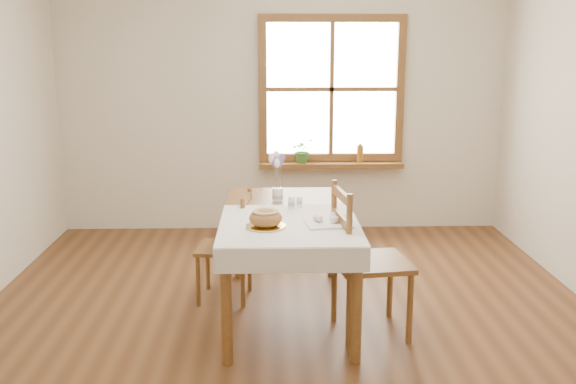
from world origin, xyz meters
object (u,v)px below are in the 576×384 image
Objects in this scene: flower_vase at (278,195)px; chair_left at (224,246)px; chair_right at (372,260)px; bread_plate at (266,226)px; dining_table at (288,225)px.

chair_left is at bearing -172.24° from flower_vase.
chair_right is (1.02, -0.60, 0.09)m from chair_left.
chair_left is 0.82× the size of chair_right.
chair_right is 0.75m from bread_plate.
dining_table is 1.58× the size of chair_right.
dining_table is at bearing 52.60° from chair_right.
flower_vase is at bearing 101.00° from dining_table.
chair_right is at bearing -47.06° from flower_vase.
bread_plate is at bearing -111.58° from dining_table.
flower_vase is at bearing 83.37° from bread_plate.
flower_vase is (0.09, 0.74, 0.03)m from bread_plate.
chair_left is at bearing 51.65° from chair_right.
flower_vase is at bearing 104.60° from chair_left.
dining_table is 0.65m from chair_right.
flower_vase is (0.41, 0.06, 0.38)m from chair_left.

